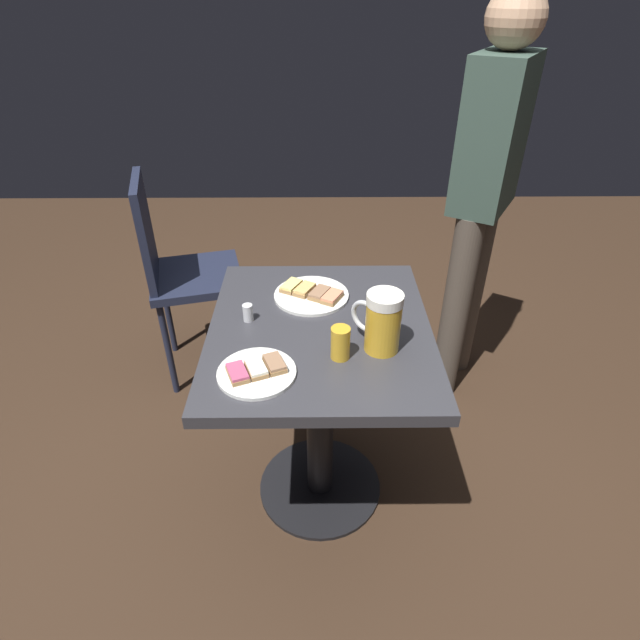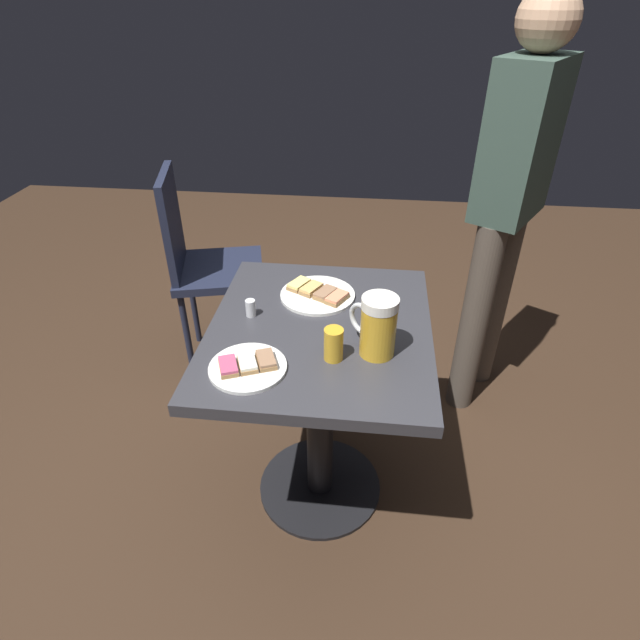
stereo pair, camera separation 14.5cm
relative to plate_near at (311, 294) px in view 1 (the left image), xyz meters
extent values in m
plane|color=#382619|center=(0.16, 0.03, -0.73)|extent=(6.00, 6.00, 0.00)
cylinder|color=black|center=(0.16, 0.03, -0.73)|extent=(0.44, 0.44, 0.01)
cylinder|color=black|center=(0.16, 0.03, -0.37)|extent=(0.09, 0.09, 0.69)
cube|color=#333338|center=(0.16, 0.03, -0.03)|extent=(0.74, 0.64, 0.04)
cylinder|color=white|center=(0.00, 0.00, 0.00)|extent=(0.24, 0.24, 0.01)
cube|color=#9E7547|center=(-0.03, -0.06, 0.01)|extent=(0.09, 0.08, 0.01)
cube|color=#EFE07A|center=(-0.03, -0.06, 0.02)|extent=(0.09, 0.07, 0.01)
cube|color=#9E7547|center=(-0.01, -0.02, 0.01)|extent=(0.09, 0.08, 0.01)
cube|color=#E5B266|center=(-0.01, -0.02, 0.02)|extent=(0.09, 0.07, 0.01)
cube|color=#9E7547|center=(0.01, 0.02, 0.01)|extent=(0.09, 0.08, 0.01)
cube|color=#997051|center=(0.01, 0.02, 0.02)|extent=(0.09, 0.07, 0.01)
cube|color=#9E7547|center=(0.03, 0.06, 0.01)|extent=(0.09, 0.08, 0.01)
cube|color=#EA8E66|center=(0.03, 0.06, 0.02)|extent=(0.09, 0.07, 0.01)
cylinder|color=white|center=(0.38, -0.14, 0.00)|extent=(0.20, 0.20, 0.01)
cube|color=#9E7547|center=(0.40, -0.18, 0.01)|extent=(0.09, 0.07, 0.01)
cube|color=#BC4C70|center=(0.40, -0.18, 0.02)|extent=(0.08, 0.07, 0.01)
cube|color=#9E7547|center=(0.38, -0.14, 0.01)|extent=(0.09, 0.07, 0.01)
cube|color=white|center=(0.38, -0.14, 0.02)|extent=(0.08, 0.07, 0.01)
cube|color=#9E7547|center=(0.36, -0.09, 0.01)|extent=(0.09, 0.07, 0.01)
cube|color=#997051|center=(0.36, -0.09, 0.02)|extent=(0.08, 0.07, 0.01)
cylinder|color=gold|center=(0.27, 0.19, 0.06)|extent=(0.09, 0.09, 0.14)
cylinder|color=white|center=(0.27, 0.19, 0.15)|extent=(0.10, 0.10, 0.03)
torus|color=silver|center=(0.23, 0.15, 0.07)|extent=(0.07, 0.08, 0.09)
cylinder|color=gold|center=(0.31, 0.08, 0.04)|extent=(0.05, 0.05, 0.09)
cylinder|color=silver|center=(0.13, -0.18, 0.02)|extent=(0.03, 0.03, 0.05)
cylinder|color=#1E2338|center=(-0.45, -0.31, -0.50)|extent=(0.03, 0.03, 0.47)
cylinder|color=#1E2338|center=(-0.76, -0.39, -0.50)|extent=(0.03, 0.03, 0.47)
cylinder|color=#1E2338|center=(-0.37, -0.62, -0.50)|extent=(0.03, 0.03, 0.47)
cylinder|color=#1E2338|center=(-0.68, -0.70, -0.50)|extent=(0.03, 0.03, 0.47)
cube|color=#1E2338|center=(-0.56, -0.51, -0.25)|extent=(0.46, 0.46, 0.04)
cube|color=#1E2338|center=(-0.52, -0.67, -0.02)|extent=(0.34, 0.11, 0.42)
cylinder|color=#51473D|center=(-0.37, 0.59, -0.31)|extent=(0.11, 0.11, 0.84)
cylinder|color=#51473D|center=(-0.56, 0.70, -0.31)|extent=(0.11, 0.11, 0.84)
cube|color=#384C42|center=(-0.46, 0.64, 0.37)|extent=(0.37, 0.32, 0.52)
sphere|color=tan|center=(-0.46, 0.64, 0.73)|extent=(0.19, 0.19, 0.19)
camera|label=1|loc=(1.37, 0.01, 0.82)|focal=28.38mm
camera|label=2|loc=(1.36, 0.16, 0.82)|focal=28.38mm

